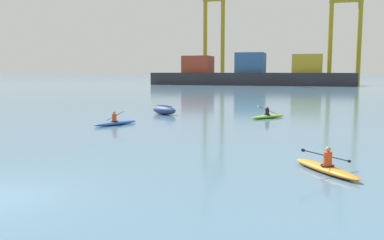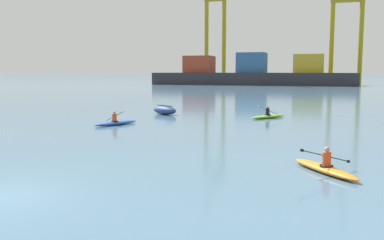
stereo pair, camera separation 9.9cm
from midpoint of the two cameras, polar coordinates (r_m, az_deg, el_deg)
container_barge at (r=106.34m, az=8.26°, el=6.26°), size 49.97×10.60×8.02m
gantry_crane_west at (r=123.71m, az=3.20°, el=13.86°), size 6.45×17.65×38.09m
gantry_crane_west_mid at (r=114.30m, az=20.58°, el=13.17°), size 8.19×19.29×33.69m
capsized_dinghy at (r=34.44m, az=-3.69°, el=1.35°), size 2.80×2.26×0.76m
kayak_blue at (r=28.16m, az=-10.36°, el=-0.34°), size 2.09×3.30×1.08m
kayak_lime at (r=32.20m, az=10.53°, el=0.55°), size 2.60×3.03×0.95m
kayak_orange at (r=15.67m, az=17.95°, el=-6.27°), size 2.52×3.08×0.96m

